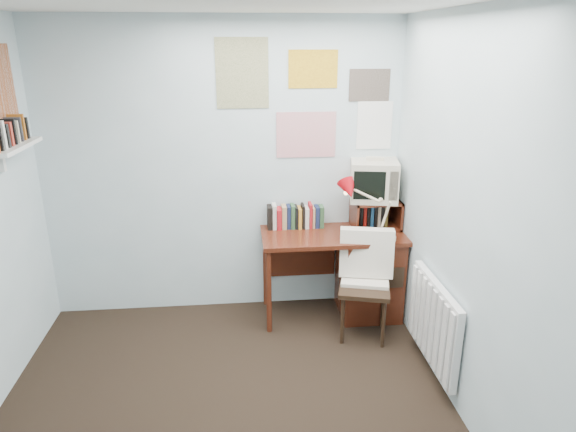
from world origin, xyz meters
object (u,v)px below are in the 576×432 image
Objects in this scene: crt_tv at (374,178)px; wall_shelf at (11,147)px; radiator at (434,323)px; desk at (362,270)px; tv_riser at (376,214)px; desk_chair at (365,288)px; desk_lamp at (390,215)px.

crt_tv is 2.74m from wall_shelf.
desk is at bearing 107.24° from radiator.
tv_riser is 2.83m from wall_shelf.
crt_tv reaches higher than tv_riser.
desk_chair is at bearing -101.22° from desk.
desk_lamp is (0.23, 0.18, 0.55)m from desk_chair.
desk_chair is 0.94m from crt_tv.
wall_shelf is at bearing -158.32° from crt_tv.
crt_tv is (-0.03, 0.02, 0.31)m from tv_riser.
crt_tv is at bearing 86.97° from desk_chair.
desk_lamp is 0.40m from crt_tv.
tv_riser is (0.12, 0.11, 0.48)m from desk.
crt_tv reaches higher than desk_lamp.
crt_tv is (-0.06, 0.33, 0.22)m from desk_lamp.
desk_lamp is (0.15, -0.20, 0.57)m from desk.
wall_shelf is (-2.66, -0.51, 0.43)m from crt_tv.
desk_chair reaches higher than desk.
tv_riser is at bearing 10.32° from wall_shelf.
desk is 0.81m from crt_tv.
crt_tv is at bearing 115.69° from desk_lamp.
desk reaches higher than radiator.
desk is 2.87m from wall_shelf.
tv_riser is 0.65× the size of wall_shelf.
crt_tv reaches higher than desk_chair.
desk is 2.77× the size of desk_lamp.
wall_shelf is at bearing -171.60° from desk.
desk is 1.42× the size of desk_chair.
radiator is (0.17, -1.04, -0.47)m from tv_riser.
desk is at bearing 93.92° from desk_chair.
radiator is at bearing -72.76° from desk.
crt_tv is at bearing 10.84° from wall_shelf.
crt_tv reaches higher than desk.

